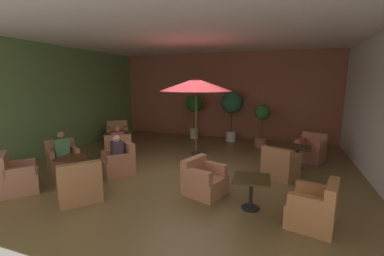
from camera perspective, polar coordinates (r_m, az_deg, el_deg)
name	(u,v)px	position (r m, az deg, el deg)	size (l,w,h in m)	color
ground_plane	(187,167)	(7.63, -1.15, -8.65)	(9.52, 8.82, 0.02)	brown
wall_back_brick	(223,96)	(11.42, 6.81, 7.02)	(9.52, 0.08, 3.66)	#915340
wall_left_accent	(58,100)	(9.97, -27.52, 5.47)	(0.08, 8.82, 3.66)	#5D8248
ceiling_slab	(186,35)	(7.32, -1.26, 19.89)	(9.52, 8.82, 0.06)	silver
cafe_table_front_left	(118,136)	(9.70, -16.12, -1.76)	(0.79, 0.79, 0.64)	black
armchair_front_left_north	(118,135)	(10.77, -16.12, -1.54)	(1.11, 1.11, 0.89)	#B2744D
armchair_front_left_east	(118,149)	(8.71, -15.99, -4.51)	(1.12, 1.12, 0.83)	#AB734A
cafe_table_front_right	(73,164)	(7.02, -24.93, -7.22)	(0.68, 0.68, 0.64)	black
armchair_front_right_north	(17,178)	(7.07, -34.21, -9.12)	(1.05, 1.05, 0.92)	#AE6F53
armchair_front_right_east	(80,186)	(5.99, -23.63, -11.70)	(1.10, 1.11, 0.88)	#A56F43
armchair_front_right_south	(119,162)	(7.27, -15.80, -7.34)	(1.07, 1.07, 0.86)	#B27352
armchair_front_right_west	(63,159)	(8.14, -26.68, -6.20)	(1.03, 1.03, 0.85)	#A56E4E
cafe_table_mid_center	(297,152)	(7.98, 22.31, -4.84)	(0.76, 0.76, 0.64)	black
armchair_mid_center_north	(280,166)	(7.12, 18.93, -7.93)	(1.01, 0.99, 0.83)	#B0744D
armchair_mid_center_east	(311,150)	(8.95, 24.79, -4.49)	(1.00, 0.99, 0.86)	#AD6751
cafe_table_rear_right	(251,185)	(5.23, 12.99, -12.12)	(0.74, 0.74, 0.64)	black
armchair_rear_right_north	(314,209)	(5.07, 25.35, -15.91)	(0.90, 0.91, 0.84)	#B27242
armchair_rear_right_east	(204,181)	(5.81, 2.60, -11.55)	(0.98, 0.97, 0.79)	#B37152
patio_umbrella_tall_red	(196,85)	(8.48, 0.91, 9.52)	(2.39, 2.39, 2.57)	#2D2D2D
potted_tree_left_corner	(262,121)	(10.03, 15.19, 1.60)	(0.58, 0.58, 1.61)	#A45E4B
potted_tree_mid_left	(232,106)	(10.70, 8.77, 4.91)	(0.88, 0.88, 2.06)	silver
potted_tree_mid_right	(194,108)	(11.14, 0.49, 4.56)	(0.72, 0.72, 1.89)	beige
patron_blue_shirt	(117,149)	(7.16, -16.31, -4.45)	(0.46, 0.43, 0.66)	#3E2F39
patron_by_window	(62,145)	(8.00, -26.85, -3.43)	(0.37, 0.42, 0.71)	#4B7D51
patron_with_friend	(118,138)	(8.67, -16.11, -2.05)	(0.47, 0.44, 0.62)	#B94850
iced_drink_cup	(118,131)	(9.81, -16.09, -0.54)	(0.08, 0.08, 0.11)	white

